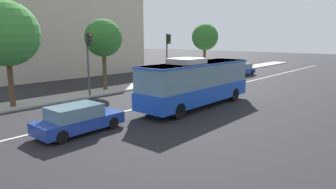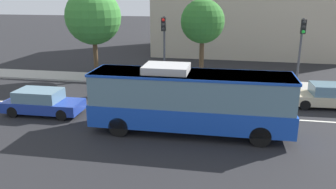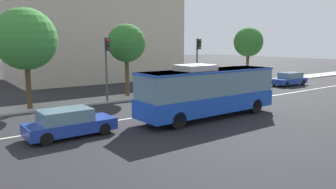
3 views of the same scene
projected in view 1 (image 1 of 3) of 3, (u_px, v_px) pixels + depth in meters
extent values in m
plane|color=black|center=(182.00, 98.00, 24.20)|extent=(160.00, 160.00, 0.00)
cube|color=#9E9B93|center=(125.00, 88.00, 28.64)|extent=(80.00, 2.75, 0.14)
cube|color=silver|center=(182.00, 98.00, 24.20)|extent=(76.00, 0.16, 0.01)
cube|color=#1947B7|center=(197.00, 93.00, 20.91)|extent=(10.01, 2.55, 1.10)
cube|color=slate|center=(197.00, 74.00, 20.66)|extent=(9.81, 2.48, 1.58)
cube|color=#1947B7|center=(197.00, 63.00, 20.52)|extent=(9.91, 2.53, 0.12)
cube|color=#B2B2B2|center=(187.00, 61.00, 19.58)|extent=(2.21, 1.81, 0.36)
cylinder|color=black|center=(210.00, 91.00, 24.23)|extent=(1.00, 0.31, 1.00)
cylinder|color=black|center=(234.00, 95.00, 22.83)|extent=(1.00, 0.31, 1.00)
cylinder|color=black|center=(152.00, 105.00, 19.17)|extent=(1.00, 0.31, 1.00)
cylinder|color=black|center=(179.00, 111.00, 17.76)|extent=(1.00, 0.31, 1.00)
cube|color=#C6B793|center=(198.00, 80.00, 30.41)|extent=(4.58, 2.00, 0.60)
cube|color=slate|center=(200.00, 74.00, 30.49)|extent=(2.59, 1.77, 0.64)
cylinder|color=black|center=(197.00, 85.00, 28.81)|extent=(0.65, 0.25, 0.64)
cylinder|color=black|center=(183.00, 83.00, 29.78)|extent=(0.65, 0.25, 0.64)
cylinder|color=black|center=(212.00, 81.00, 31.12)|extent=(0.65, 0.25, 0.64)
cylinder|color=black|center=(199.00, 80.00, 32.09)|extent=(0.65, 0.25, 0.64)
cube|color=#1E3899|center=(80.00, 122.00, 15.23)|extent=(4.52, 1.86, 0.60)
cube|color=slate|center=(75.00, 112.00, 14.93)|extent=(2.54, 1.69, 0.64)
cylinder|color=black|center=(95.00, 118.00, 16.90)|extent=(0.64, 0.23, 0.64)
cylinder|color=black|center=(113.00, 123.00, 15.89)|extent=(0.64, 0.23, 0.64)
cylinder|color=black|center=(44.00, 130.00, 14.65)|extent=(0.64, 0.23, 0.64)
cylinder|color=black|center=(61.00, 137.00, 13.64)|extent=(0.64, 0.23, 0.64)
cube|color=#1E3899|center=(241.00, 71.00, 38.51)|extent=(4.57, 1.97, 0.60)
cube|color=slate|center=(242.00, 66.00, 38.57)|extent=(2.58, 1.75, 0.64)
cylinder|color=black|center=(240.00, 74.00, 36.94)|extent=(0.65, 0.24, 0.64)
cylinder|color=black|center=(229.00, 73.00, 38.01)|extent=(0.65, 0.24, 0.64)
cylinder|color=black|center=(252.00, 72.00, 39.09)|extent=(0.65, 0.24, 0.64)
cylinder|color=black|center=(241.00, 71.00, 40.16)|extent=(0.65, 0.24, 0.64)
cylinder|color=#47474C|center=(167.00, 59.00, 31.03)|extent=(0.16, 0.16, 5.20)
cube|color=black|center=(169.00, 39.00, 30.47)|extent=(0.33, 0.29, 0.96)
sphere|color=#2D2D2D|center=(170.00, 36.00, 30.31)|extent=(0.22, 0.22, 0.22)
sphere|color=#2D2D2D|center=(170.00, 39.00, 30.37)|extent=(0.22, 0.22, 0.22)
sphere|color=#1ED838|center=(170.00, 42.00, 30.43)|extent=(0.22, 0.22, 0.22)
cylinder|color=#47474C|center=(88.00, 65.00, 23.91)|extent=(0.16, 0.16, 5.20)
cube|color=black|center=(89.00, 39.00, 23.35)|extent=(0.32, 0.29, 0.96)
sphere|color=red|center=(90.00, 35.00, 23.19)|extent=(0.22, 0.22, 0.22)
sphere|color=#2D2D2D|center=(90.00, 39.00, 23.25)|extent=(0.22, 0.22, 0.22)
sphere|color=#2D2D2D|center=(90.00, 44.00, 23.31)|extent=(0.22, 0.22, 0.22)
cylinder|color=#4C3823|center=(105.00, 72.00, 26.96)|extent=(0.36, 0.36, 3.52)
sphere|color=#2D6B28|center=(103.00, 38.00, 26.40)|extent=(3.33, 3.33, 3.33)
cylinder|color=#4C3823|center=(11.00, 84.00, 20.25)|extent=(0.36, 0.36, 3.44)
sphere|color=#387F33|center=(6.00, 34.00, 19.62)|extent=(4.32, 4.32, 4.32)
cylinder|color=#4C3823|center=(204.00, 61.00, 39.69)|extent=(0.36, 0.36, 3.58)
sphere|color=#2D6B28|center=(205.00, 37.00, 39.11)|extent=(3.46, 3.46, 3.46)
cube|color=#B7A893|center=(54.00, 22.00, 39.14)|extent=(20.79, 12.91, 13.60)
cube|color=slate|center=(117.00, 55.00, 47.54)|extent=(0.30, 11.25, 1.50)
cube|color=slate|center=(117.00, 33.00, 46.90)|extent=(0.30, 11.25, 1.50)
cube|color=slate|center=(116.00, 11.00, 46.27)|extent=(0.30, 11.25, 1.50)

